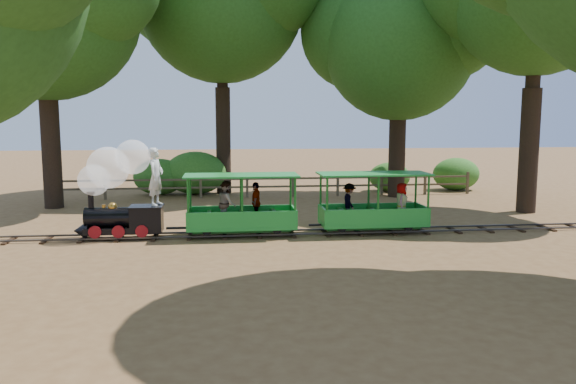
{
  "coord_description": "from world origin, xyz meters",
  "views": [
    {
      "loc": [
        -1.99,
        -16.19,
        3.46
      ],
      "look_at": [
        -0.08,
        0.5,
        1.21
      ],
      "focal_mm": 35.0,
      "sensor_mm": 36.0,
      "label": 1
    }
  ],
  "objects": [
    {
      "name": "track",
      "position": [
        0.0,
        0.0,
        0.07
      ],
      "size": [
        22.0,
        1.0,
        0.1
      ],
      "color": "#3F3D3A",
      "rests_on": "ground"
    },
    {
      "name": "carriage_rear",
      "position": [
        2.43,
        0.04,
        0.76
      ],
      "size": [
        3.29,
        1.39,
        1.71
      ],
      "color": "#1F9030",
      "rests_on": "track"
    },
    {
      "name": "shrub_mid_e",
      "position": [
        5.74,
        9.3,
        0.67
      ],
      "size": [
        1.95,
        1.5,
        1.35
      ],
      "primitive_type": "ellipsoid",
      "color": "#2D6B1E",
      "rests_on": "ground"
    },
    {
      "name": "fence",
      "position": [
        0.0,
        8.0,
        0.58
      ],
      "size": [
        18.1,
        0.1,
        1.0
      ],
      "color": "brown",
      "rests_on": "ground"
    },
    {
      "name": "shrub_west",
      "position": [
        -4.87,
        9.3,
        0.81
      ],
      "size": [
        2.33,
        1.79,
        1.61
      ],
      "primitive_type": "ellipsoid",
      "color": "#2D6B1E",
      "rests_on": "ground"
    },
    {
      "name": "shrub_east",
      "position": [
        9.0,
        9.3,
        0.77
      ],
      "size": [
        2.23,
        1.71,
        1.54
      ],
      "primitive_type": "ellipsoid",
      "color": "#2D6B1E",
      "rests_on": "ground"
    },
    {
      "name": "carriage_front",
      "position": [
        -1.53,
        -0.03,
        0.79
      ],
      "size": [
        3.29,
        1.34,
        1.71
      ],
      "color": "#1F9030",
      "rests_on": "track"
    },
    {
      "name": "shrub_mid_w",
      "position": [
        -3.27,
        9.3,
        0.96
      ],
      "size": [
        2.78,
        2.14,
        1.93
      ],
      "primitive_type": "ellipsoid",
      "color": "#2D6B1E",
      "rests_on": "ground"
    },
    {
      "name": "oak_ne",
      "position": [
        5.47,
        7.59,
        6.9
      ],
      "size": [
        8.17,
        7.19,
        9.84
      ],
      "color": "#2D2116",
      "rests_on": "ground"
    },
    {
      "name": "ground",
      "position": [
        0.0,
        0.0,
        0.0
      ],
      "size": [
        90.0,
        90.0,
        0.0
      ],
      "primitive_type": "plane",
      "color": "olive",
      "rests_on": "ground"
    },
    {
      "name": "locomotive",
      "position": [
        -4.99,
        0.07,
        1.63
      ],
      "size": [
        2.62,
        1.18,
        2.88
      ],
      "color": "black",
      "rests_on": "ground"
    }
  ]
}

